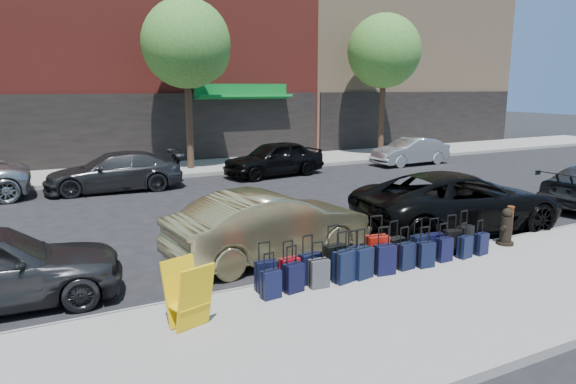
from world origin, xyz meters
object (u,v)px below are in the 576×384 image
car_near_2 (459,201)px  car_far_1 (114,172)px  suitcase_front_5 (377,252)px  car_far_2 (274,159)px  bollard (509,224)px  display_rack (188,295)px  fire_hydrant (506,228)px  car_far_3 (410,151)px  car_near_1 (270,225)px  tree_right (386,53)px  tree_center (190,46)px

car_near_2 → car_far_1: size_ratio=1.16×
suitcase_front_5 → car_near_2: (3.89, 1.68, 0.29)m
suitcase_front_5 → car_far_2: 11.90m
bollard → display_rack: (-7.80, -0.70, 0.05)m
display_rack → car_far_1: size_ratio=0.21×
display_rack → suitcase_front_5: bearing=-5.9°
car_near_2 → car_far_2: 9.79m
fire_hydrant → car_far_3: bearing=37.1°
car_near_1 → car_far_1: size_ratio=0.95×
tree_right → car_near_1: (-12.58, -12.37, -4.66)m
car_near_2 → tree_right: bearing=-22.8°
car_far_3 → display_rack: bearing=-52.2°
car_far_3 → fire_hydrant: bearing=-33.1°
tree_right → car_far_2: tree_right is taller
car_near_2 → car_far_2: car_near_2 is taller
tree_right → car_near_1: bearing=-135.5°
fire_hydrant → car_near_1: 5.43m
display_rack → car_near_1: 3.74m
tree_right → fire_hydrant: size_ratio=8.51×
tree_right → fire_hydrant: (-7.53, -14.36, -4.87)m
car_near_2 → car_far_1: (-7.15, 9.59, -0.07)m
bollard → car_near_1: (-5.18, 1.97, 0.15)m
suitcase_front_5 → display_rack: bearing=-160.6°
tree_center → fire_hydrant: bearing=-78.3°
suitcase_front_5 → fire_hydrant: bearing=6.8°
suitcase_front_5 → display_rack: size_ratio=1.05×
tree_center → car_near_1: bearing=-99.5°
car_far_1 → car_far_2: car_far_2 is taller
tree_center → display_rack: 16.46m
suitcase_front_5 → car_far_2: car_far_2 is taller
tree_right → bollard: tree_right is taller
suitcase_front_5 → car_far_1: car_far_1 is taller
tree_right → bollard: bearing=-117.3°
tree_right → car_far_2: size_ratio=1.67×
fire_hydrant → car_near_2: 1.83m
bollard → display_rack: bearing=-174.9°
bollard → car_far_3: 13.24m
car_far_3 → car_near_2: bearing=-36.3°
tree_center → fire_hydrant: tree_center is taller
suitcase_front_5 → tree_center: bearing=96.1°
fire_hydrant → car_near_2: size_ratio=0.15×
car_near_1 → car_far_3: bearing=-58.6°
display_rack → car_far_3: bearing=23.0°
tree_right → car_far_3: tree_right is taller
car_near_1 → fire_hydrant: bearing=-118.4°
car_near_1 → display_rack: bearing=128.6°
car_near_1 → bollard: bearing=-117.7°
fire_hydrant → car_far_2: size_ratio=0.20×
fire_hydrant → car_near_2: bearing=58.3°
fire_hydrant → car_far_2: (-0.33, 11.55, 0.20)m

